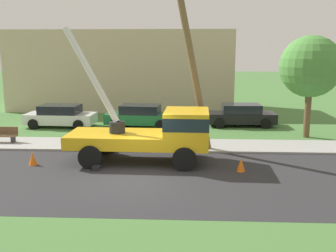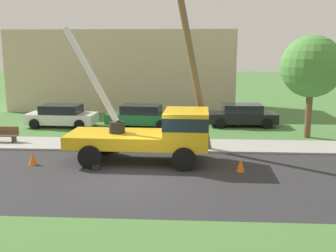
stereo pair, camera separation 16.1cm
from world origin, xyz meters
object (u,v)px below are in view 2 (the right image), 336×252
Objects in this scene: parked_sedan_green at (141,116)px; park_bench at (3,135)px; traffic_cone_ahead at (240,165)px; parked_sedan_black at (242,115)px; utility_truck at (157,131)px; roadside_tree_near at (312,67)px; parked_sedan_white at (62,116)px; leaning_utility_pole at (191,58)px; traffic_cone_behind at (33,158)px.

park_bench is (-6.77, -5.02, -0.25)m from parked_sedan_green.
park_bench is at bearing 160.70° from traffic_cone_ahead.
parked_sedan_black is at bearing 82.68° from traffic_cone_ahead.
roadside_tree_near is at bearing 33.82° from utility_truck.
roadside_tree_near is at bearing -8.67° from parked_sedan_white.
roadside_tree_near is at bearing 8.40° from park_bench.
parked_sedan_black is at bearing 5.69° from parked_sedan_green.
parked_sedan_white is 0.78× the size of roadside_tree_near.
traffic_cone_ahead is at bearing -97.32° from parked_sedan_black.
leaning_utility_pole is 2.00× the size of parked_sedan_black.
leaning_utility_pole reaches higher than parked_sedan_black.
traffic_cone_ahead is 0.13× the size of parked_sedan_white.
utility_truck is at bearing -48.41° from parked_sedan_white.
parked_sedan_white and parked_sedan_green have the same top height.
parked_sedan_white and parked_sedan_black have the same top height.
parked_sedan_white is (-6.85, 7.72, -0.70)m from utility_truck.
roadside_tree_near is (9.82, -2.56, 3.27)m from parked_sedan_green.
leaning_utility_pole is at bearing -35.61° from parked_sedan_white.
parked_sedan_white is 15.50m from roadside_tree_near.
parked_sedan_green is (3.68, 8.76, 0.43)m from traffic_cone_behind.
leaning_utility_pole reaches higher than parked_sedan_green.
traffic_cone_behind is 0.35× the size of park_bench.
utility_truck is 12.07× the size of traffic_cone_behind.
utility_truck is 1.18× the size of roadside_tree_near.
traffic_cone_behind is at bearing 177.03° from traffic_cone_ahead.
utility_truck is 3.89m from leaning_utility_pole.
utility_truck reaches higher than traffic_cone_behind.
traffic_cone_behind is 0.13× the size of parked_sedan_black.
leaning_utility_pole is 15.81× the size of traffic_cone_behind.
leaning_utility_pole reaches higher than traffic_cone_ahead.
traffic_cone_behind is at bearing -155.33° from roadside_tree_near.
roadside_tree_near reaches higher than traffic_cone_behind.
traffic_cone_ahead is 0.10× the size of roadside_tree_near.
roadside_tree_near reaches higher than parked_sedan_green.
parked_sedan_black is (11.68, 0.93, 0.00)m from parked_sedan_white.
parked_sedan_white is at bearing 99.84° from traffic_cone_behind.
traffic_cone_behind is 0.10× the size of roadside_tree_near.
park_bench is at bearing -143.47° from parked_sedan_green.
traffic_cone_ahead is at bearing -124.42° from roadside_tree_near.
leaning_utility_pole is 1.55× the size of roadside_tree_near.
parked_sedan_green is 8.43m from park_bench.
park_bench is at bearing 160.58° from utility_truck.
utility_truck is 1.48× the size of parked_sedan_green.
utility_truck is 4.22× the size of park_bench.
traffic_cone_behind is (-5.38, -0.76, -1.13)m from utility_truck.
leaning_utility_pole is 8.47m from traffic_cone_behind.
parked_sedan_green reaches higher than traffic_cone_ahead.
parked_sedan_green is 2.84× the size of park_bench.
parked_sedan_black is at bearing 42.70° from traffic_cone_behind.
parked_sedan_white is at bearing 139.32° from traffic_cone_ahead.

